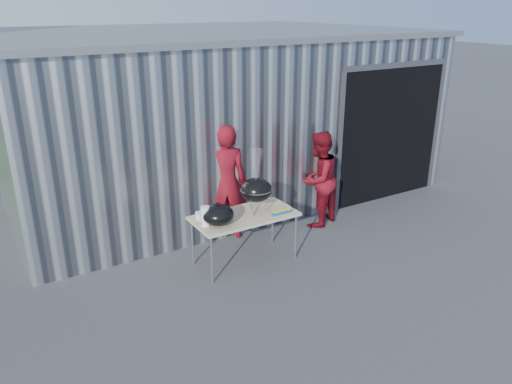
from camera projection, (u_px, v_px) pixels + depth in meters
ground at (298, 280)px, 6.92m from camera, size 80.00×80.00×0.00m
building at (209, 107)px, 10.49m from camera, size 8.20×6.20×3.10m
folding_table at (244, 217)px, 7.17m from camera, size 1.50×0.75×0.75m
kettle_grill at (256, 185)px, 7.10m from camera, size 0.47×0.47×0.94m
grill_lid at (218, 215)px, 6.80m from camera, size 0.44×0.44×0.32m
paper_towels at (205, 216)px, 6.76m from camera, size 0.12×0.12×0.28m
white_tub at (204, 215)px, 7.02m from camera, size 0.20×0.15×0.10m
foil_box at (282, 212)px, 7.18m from camera, size 0.32×0.05×0.06m
person_cook at (226, 182)px, 7.89m from camera, size 0.81×0.68×1.88m
person_bystander at (318, 179)px, 8.38m from camera, size 0.96×0.86×1.64m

